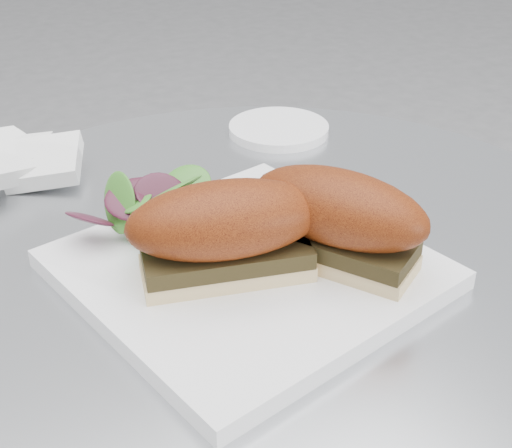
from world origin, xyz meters
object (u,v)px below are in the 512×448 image
at_px(sandwich_right, 338,217).
at_px(saucer, 279,129).
at_px(sandwich_left, 226,229).
at_px(plate, 247,269).

relative_size(sandwich_right, saucer, 1.35).
bearing_deg(sandwich_right, sandwich_left, -137.54).
relative_size(plate, sandwich_left, 1.59).
bearing_deg(sandwich_right, plate, -150.19).
distance_m(sandwich_right, saucer, 0.31).
distance_m(sandwich_left, sandwich_right, 0.09).
bearing_deg(saucer, sandwich_right, -109.35).
xyz_separation_m(plate, sandwich_right, (0.06, -0.03, 0.05)).
xyz_separation_m(sandwich_left, sandwich_right, (0.09, -0.02, -0.00)).
bearing_deg(sandwich_left, plate, 37.49).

